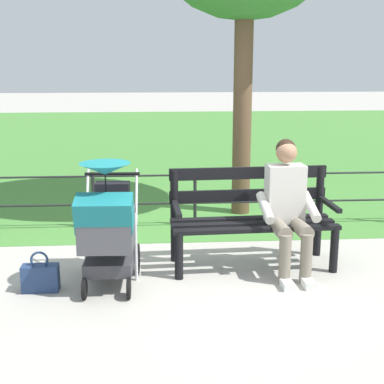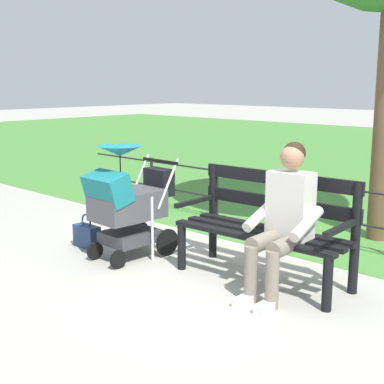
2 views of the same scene
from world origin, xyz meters
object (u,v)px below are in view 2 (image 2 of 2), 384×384
object	(u,v)px
person_on_bench	(283,216)
stroller	(127,201)
park_bench	(268,222)
handbag	(87,236)

from	to	relation	value
person_on_bench	stroller	world-z (taller)	person_on_bench
park_bench	handbag	world-z (taller)	park_bench
park_bench	person_on_bench	distance (m)	0.41
stroller	handbag	size ratio (longest dim) A/B	3.11
park_bench	person_on_bench	size ratio (longest dim) A/B	1.27
park_bench	handbag	size ratio (longest dim) A/B	4.39
stroller	park_bench	bearing A→B (deg)	-160.78
park_bench	handbag	xyz separation A→B (m)	(1.97, 0.54, -0.40)
park_bench	stroller	size ratio (longest dim) A/B	1.41
park_bench	person_on_bench	world-z (taller)	person_on_bench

